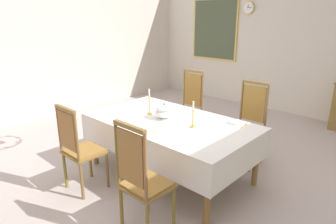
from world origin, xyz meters
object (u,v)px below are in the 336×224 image
object	(u,v)px
dining_table	(170,126)
mounted_clock	(249,8)
spoon_secondary	(245,125)
soup_tureen	(164,111)
bowl_near_right	(236,122)
chair_south_b	(141,179)
chair_north_a	(188,107)
chair_north_b	(248,123)
candlestick_east	(193,117)
bowl_near_left	(144,129)
candlestick_west	(149,104)
spoon_primary	(152,131)
framed_painting	(214,30)
chair_south_a	(79,147)

from	to	relation	value
dining_table	mounted_clock	distance (m)	4.16
dining_table	spoon_secondary	bearing A→B (deg)	31.42
soup_tureen	spoon_secondary	xyz separation A→B (m)	(0.91, 0.50, -0.10)
bowl_near_right	dining_table	bearing A→B (deg)	-145.93
chair_south_b	spoon_secondary	world-z (taller)	chair_south_b
chair_north_a	bowl_near_right	xyz separation A→B (m)	(1.22, -0.56, 0.18)
chair_south_b	chair_north_b	distance (m)	2.06
chair_north_a	soup_tureen	xyz separation A→B (m)	(0.43, -1.03, 0.26)
candlestick_east	bowl_near_left	distance (m)	0.60
chair_north_a	spoon_secondary	xyz separation A→B (m)	(1.34, -0.53, 0.17)
chair_north_b	candlestick_west	size ratio (longest dim) A/B	3.37
spoon_primary	framed_painting	bearing A→B (deg)	131.88
bowl_near_right	spoon_secondary	world-z (taller)	bowl_near_right
framed_painting	bowl_near_left	bearing A→B (deg)	-65.38
chair_south_b	chair_south_a	bearing A→B (deg)	179.76
chair_south_a	chair_north_b	size ratio (longest dim) A/B	0.92
soup_tureen	framed_painting	bearing A→B (deg)	115.92
chair_north_b	spoon_primary	world-z (taller)	chair_north_b
chair_south_b	bowl_near_right	size ratio (longest dim) A/B	6.60
mounted_clock	framed_painting	xyz separation A→B (m)	(-0.90, 0.01, -0.50)
chair_north_b	bowl_near_right	size ratio (longest dim) A/B	6.70
candlestick_west	candlestick_east	bearing A→B (deg)	0.00
candlestick_west	chair_south_a	bearing A→B (deg)	-98.37
chair_south_a	chair_north_b	distance (m)	2.33
bowl_near_right	mounted_clock	world-z (taller)	mounted_clock
candlestick_west	mounted_clock	xyz separation A→B (m)	(-0.64, 3.73, 1.32)
soup_tureen	bowl_near_left	xyz separation A→B (m)	(0.11, -0.46, -0.08)
soup_tureen	bowl_near_right	bearing A→B (deg)	30.65
candlestick_west	bowl_near_left	distance (m)	0.62
chair_south_b	chair_north_b	world-z (taller)	chair_north_b
chair_north_b	soup_tureen	bearing A→B (deg)	56.60
bowl_near_left	spoon_primary	xyz separation A→B (m)	(0.11, 0.03, -0.01)
mounted_clock	framed_painting	distance (m)	1.03
dining_table	framed_painting	size ratio (longest dim) A/B	1.48
dining_table	mounted_clock	bearing A→B (deg)	105.26
bowl_near_right	soup_tureen	bearing A→B (deg)	-149.35
chair_north_a	chair_north_b	xyz separation A→B (m)	(1.11, -0.00, -0.01)
chair_south_b	candlestick_east	world-z (taller)	chair_south_b
chair_north_b	candlestick_east	bearing A→B (deg)	78.85
framed_painting	mounted_clock	bearing A→B (deg)	-0.59
chair_south_b	bowl_near_right	xyz separation A→B (m)	(0.11, 1.50, 0.20)
chair_south_a	spoon_primary	size ratio (longest dim) A/B	6.32
bowl_near_right	spoon_primary	xyz separation A→B (m)	(-0.57, -0.91, -0.01)
chair_north_b	spoon_primary	bearing A→B (deg)	72.73
spoon_primary	chair_south_b	bearing A→B (deg)	-36.39
dining_table	chair_north_a	bearing A→B (deg)	117.13
soup_tureen	candlestick_east	xyz separation A→B (m)	(0.48, 0.00, 0.03)
chair_south_b	bowl_near_right	bearing A→B (deg)	85.66
mounted_clock	chair_north_b	bearing A→B (deg)	-59.39
dining_table	mounted_clock	world-z (taller)	mounted_clock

